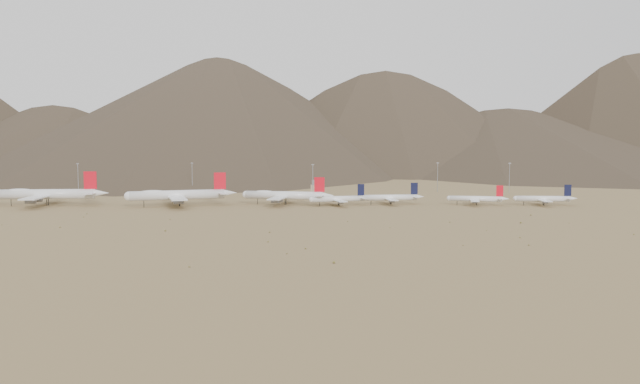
{
  "coord_description": "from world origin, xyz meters",
  "views": [
    {
      "loc": [
        32.06,
        -393.47,
        45.32
      ],
      "look_at": [
        33.39,
        30.0,
        9.62
      ],
      "focal_mm": 35.0,
      "sensor_mm": 36.0,
      "label": 1
    }
  ],
  "objects_px": {
    "narrowbody_a": "(339,199)",
    "narrowbody_b": "(391,197)",
    "widebody_centre": "(178,195)",
    "widebody_west": "(46,194)",
    "widebody_east": "(284,195)",
    "control_tower": "(316,188)"
  },
  "relations": [
    {
      "from": "widebody_west",
      "to": "control_tower",
      "type": "bearing_deg",
      "value": 21.36
    },
    {
      "from": "widebody_centre",
      "to": "control_tower",
      "type": "xyz_separation_m",
      "value": [
        93.5,
        90.73,
        -2.46
      ]
    },
    {
      "from": "narrowbody_a",
      "to": "narrowbody_b",
      "type": "bearing_deg",
      "value": -3.67
    },
    {
      "from": "widebody_west",
      "to": "widebody_centre",
      "type": "relative_size",
      "value": 1.08
    },
    {
      "from": "narrowbody_a",
      "to": "widebody_centre",
      "type": "bearing_deg",
      "value": 165.65
    },
    {
      "from": "widebody_west",
      "to": "control_tower",
      "type": "relative_size",
      "value": 6.59
    },
    {
      "from": "narrowbody_a",
      "to": "control_tower",
      "type": "distance_m",
      "value": 89.52
    },
    {
      "from": "widebody_east",
      "to": "narrowbody_a",
      "type": "height_order",
      "value": "widebody_east"
    },
    {
      "from": "widebody_west",
      "to": "narrowbody_b",
      "type": "bearing_deg",
      "value": -2.2
    },
    {
      "from": "widebody_west",
      "to": "widebody_east",
      "type": "bearing_deg",
      "value": -2.08
    },
    {
      "from": "widebody_east",
      "to": "narrowbody_a",
      "type": "distance_m",
      "value": 38.43
    },
    {
      "from": "widebody_west",
      "to": "widebody_east",
      "type": "xyz_separation_m",
      "value": [
        163.31,
        5.44,
        -1.37
      ]
    },
    {
      "from": "narrowbody_a",
      "to": "control_tower",
      "type": "height_order",
      "value": "narrowbody_a"
    },
    {
      "from": "widebody_east",
      "to": "control_tower",
      "type": "xyz_separation_m",
      "value": [
        21.37,
        82.07,
        -1.4
      ]
    },
    {
      "from": "narrowbody_a",
      "to": "control_tower",
      "type": "xyz_separation_m",
      "value": [
        -16.55,
        87.97,
        0.58
      ]
    },
    {
      "from": "widebody_centre",
      "to": "narrowbody_b",
      "type": "relative_size",
      "value": 1.6
    },
    {
      "from": "control_tower",
      "to": "widebody_centre",
      "type": "bearing_deg",
      "value": -135.86
    },
    {
      "from": "widebody_centre",
      "to": "control_tower",
      "type": "relative_size",
      "value": 6.1
    },
    {
      "from": "widebody_west",
      "to": "narrowbody_b",
      "type": "xyz_separation_m",
      "value": [
        238.05,
        7.44,
        -3.18
      ]
    },
    {
      "from": "narrowbody_b",
      "to": "control_tower",
      "type": "xyz_separation_m",
      "value": [
        -53.37,
        80.07,
        0.4
      ]
    },
    {
      "from": "widebody_west",
      "to": "widebody_east",
      "type": "height_order",
      "value": "widebody_west"
    },
    {
      "from": "control_tower",
      "to": "narrowbody_a",
      "type": "bearing_deg",
      "value": -79.34
    }
  ]
}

